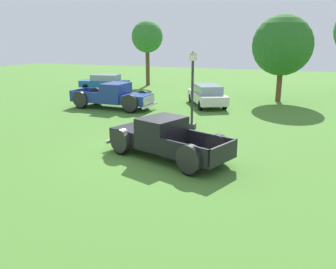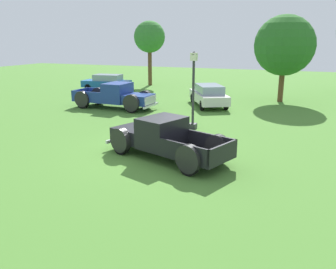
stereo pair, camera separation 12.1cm
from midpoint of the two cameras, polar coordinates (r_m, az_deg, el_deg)
The scene contains 8 objects.
ground_plane at distance 13.19m, azimuth -2.48°, elevation -3.48°, with size 80.00×80.00×0.00m, color #477A2D.
pickup_truck_foreground at distance 12.94m, azimuth -1.44°, elevation -0.56°, with size 5.13×3.25×1.48m.
pickup_truck_behind_left at distance 22.23m, azimuth -8.38°, elevation 6.07°, with size 5.26×2.17×1.59m.
sedan_distant_a at distance 23.03m, azimuth 6.18°, elevation 6.38°, with size 3.51×4.43×1.38m.
sedan_distant_b at distance 30.51m, azimuth -10.28°, elevation 8.32°, with size 4.13×2.08×1.32m.
lamp_post_near at distance 16.87m, azimuth 3.74°, elevation 7.34°, with size 0.36×0.36×3.67m.
oak_tree_east at distance 33.32m, azimuth -3.47°, elevation 15.37°, with size 2.83×2.83×5.81m.
oak_tree_west at distance 25.55m, azimuth 17.82°, elevation 13.50°, with size 4.02×4.02×5.80m.
Camera 1 is at (5.00, -11.45, 4.22)m, focal length 37.79 mm.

